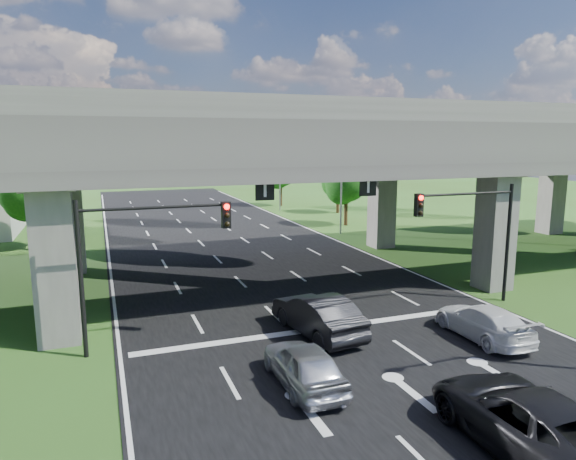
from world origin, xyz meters
TOP-DOWN VIEW (x-y plane):
  - ground at (0.00, 0.00)m, footprint 160.00×160.00m
  - road at (0.00, 10.00)m, footprint 18.00×120.00m
  - overpass at (0.00, 12.00)m, footprint 80.00×15.00m
  - signal_right at (7.82, 3.94)m, footprint 5.76×0.54m
  - signal_left at (-7.82, 3.94)m, footprint 5.76×0.54m
  - streetlight_far at (10.10, 24.00)m, footprint 3.38×0.25m
  - streetlight_beyond at (10.10, 40.00)m, footprint 3.38×0.25m
  - tree_left_near at (-13.95, 26.00)m, footprint 4.50×4.50m
  - tree_left_mid at (-16.95, 34.00)m, footprint 3.91×3.90m
  - tree_left_far at (-12.95, 42.00)m, footprint 4.80×4.80m
  - tree_right_near at (13.05, 28.00)m, footprint 4.20×4.20m
  - tree_right_mid at (16.05, 36.00)m, footprint 3.91×3.90m
  - tree_right_far at (12.05, 44.00)m, footprint 4.50×4.50m
  - car_silver at (-3.12, -1.09)m, footprint 1.78×4.38m
  - car_dark at (-0.86, 3.00)m, footprint 2.46×5.39m
  - car_white at (5.40, 0.24)m, footprint 2.08×4.82m
  - car_trailing at (1.07, -6.49)m, footprint 3.04×6.17m

SIDE VIEW (x-z plane):
  - ground at x=0.00m, z-range 0.00..0.00m
  - road at x=0.00m, z-range 0.00..0.03m
  - car_white at x=5.40m, z-range 0.03..1.41m
  - car_silver at x=-3.12m, z-range 0.03..1.52m
  - car_trailing at x=1.07m, z-range 0.03..1.71m
  - car_dark at x=-0.86m, z-range 0.03..1.75m
  - tree_left_mid at x=-16.95m, z-range 0.79..7.55m
  - tree_right_mid at x=16.05m, z-range 0.79..7.55m
  - signal_right at x=7.82m, z-range 1.19..7.19m
  - signal_left at x=-7.82m, z-range 1.19..7.19m
  - tree_right_near at x=13.05m, z-range 0.86..8.14m
  - tree_left_near at x=-13.95m, z-range 0.92..8.72m
  - tree_right_far at x=12.05m, z-range 0.92..8.72m
  - tree_left_far at x=-12.95m, z-range 0.98..9.30m
  - streetlight_far at x=10.10m, z-range 0.85..10.85m
  - streetlight_beyond at x=10.10m, z-range 0.85..10.85m
  - overpass at x=0.00m, z-range 2.92..12.92m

